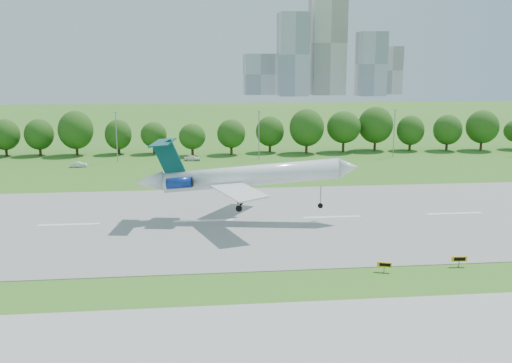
# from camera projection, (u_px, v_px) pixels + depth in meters

# --- Properties ---
(ground) EXTENTS (600.00, 600.00, 0.00)m
(ground) POSITION_uv_depth(u_px,v_px,m) (208.00, 282.00, 62.47)
(ground) COLOR #2E681B
(ground) RESTS_ON ground
(runway) EXTENTS (400.00, 45.00, 0.08)m
(runway) POSITION_uv_depth(u_px,v_px,m) (203.00, 221.00, 86.81)
(runway) COLOR gray
(runway) RESTS_ON ground
(tree_line) EXTENTS (288.40, 8.40, 10.40)m
(tree_line) POSITION_uv_depth(u_px,v_px,m) (198.00, 131.00, 150.83)
(tree_line) COLOR #382314
(tree_line) RESTS_ON ground
(light_poles) EXTENTS (175.90, 0.25, 12.19)m
(light_poles) POSITION_uv_depth(u_px,v_px,m) (189.00, 135.00, 140.79)
(light_poles) COLOR gray
(light_poles) RESTS_ON ground
(skyline) EXTENTS (127.00, 52.00, 80.00)m
(skyline) POSITION_uv_depth(u_px,v_px,m) (322.00, 56.00, 447.39)
(skyline) COLOR #B2B2B7
(skyline) RESTS_ON ground
(airliner) EXTENTS (33.93, 24.42, 10.69)m
(airliner) POSITION_uv_depth(u_px,v_px,m) (240.00, 176.00, 86.24)
(airliner) COLOR white
(airliner) RESTS_ON ground
(taxi_sign_centre) EXTENTS (1.64, 0.74, 1.18)m
(taxi_sign_centre) POSITION_uv_depth(u_px,v_px,m) (384.00, 265.00, 65.37)
(taxi_sign_centre) COLOR gray
(taxi_sign_centre) RESTS_ON ground
(taxi_sign_right) EXTENTS (1.81, 0.35, 1.27)m
(taxi_sign_right) POSITION_uv_depth(u_px,v_px,m) (459.00, 259.00, 67.10)
(taxi_sign_right) COLOR gray
(taxi_sign_right) RESTS_ON ground
(service_vehicle_a) EXTENTS (3.79, 1.51, 1.22)m
(service_vehicle_a) POSITION_uv_depth(u_px,v_px,m) (79.00, 164.00, 132.75)
(service_vehicle_a) COLOR silver
(service_vehicle_a) RESTS_ON ground
(service_vehicle_b) EXTENTS (4.13, 2.04, 1.35)m
(service_vehicle_b) POSITION_uv_depth(u_px,v_px,m) (192.00, 158.00, 141.59)
(service_vehicle_b) COLOR white
(service_vehicle_b) RESTS_ON ground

